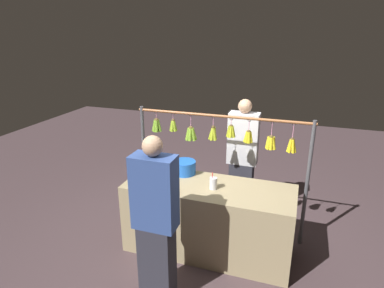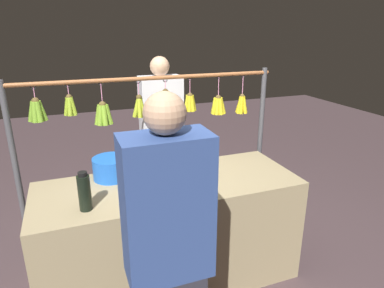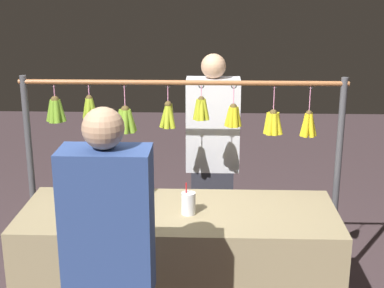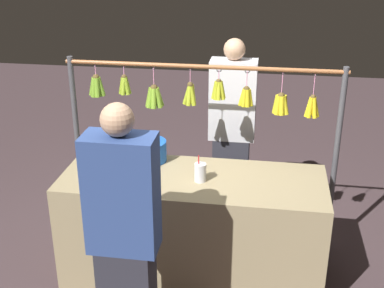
{
  "view_description": "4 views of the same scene",
  "coord_description": "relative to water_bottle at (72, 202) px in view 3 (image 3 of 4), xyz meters",
  "views": [
    {
      "loc": [
        -0.88,
        3.19,
        2.49
      ],
      "look_at": [
        0.2,
        0.0,
        1.3
      ],
      "focal_mm": 30.86,
      "sensor_mm": 36.0,
      "label": 1
    },
    {
      "loc": [
        0.62,
        2.13,
        1.89
      ],
      "look_at": [
        -0.17,
        0.0,
        1.1
      ],
      "focal_mm": 31.66,
      "sensor_mm": 36.0,
      "label": 2
    },
    {
      "loc": [
        -0.19,
        3.07,
        2.16
      ],
      "look_at": [
        -0.08,
        0.0,
        1.24
      ],
      "focal_mm": 52.26,
      "sensor_mm": 36.0,
      "label": 3
    },
    {
      "loc": [
        -0.5,
        3.21,
        2.47
      ],
      "look_at": [
        0.01,
        0.0,
        1.09
      ],
      "focal_mm": 47.74,
      "sensor_mm": 36.0,
      "label": 4
    }
  ],
  "objects": [
    {
      "name": "display_rack",
      "position": [
        -0.56,
        -0.65,
        0.21
      ],
      "size": [
        2.13,
        0.15,
        1.56
      ],
      "color": "#4C4C51",
      "rests_on": "ground"
    },
    {
      "name": "market_counter",
      "position": [
        -0.59,
        -0.18,
        -0.53
      ],
      "size": [
        1.89,
        0.71,
        0.83
      ],
      "primitive_type": "cube",
      "color": "tan",
      "rests_on": "ground"
    },
    {
      "name": "drink_cup",
      "position": [
        -0.65,
        -0.14,
        -0.05
      ],
      "size": [
        0.08,
        0.08,
        0.19
      ],
      "color": "silver",
      "rests_on": "market_counter"
    },
    {
      "name": "blue_bucket",
      "position": [
        -0.21,
        -0.41,
        -0.04
      ],
      "size": [
        0.27,
        0.27,
        0.16
      ],
      "primitive_type": "cylinder",
      "color": "blue",
      "rests_on": "market_counter"
    },
    {
      "name": "water_bottle",
      "position": [
        0.0,
        0.0,
        0.0
      ],
      "size": [
        0.08,
        0.08,
        0.25
      ],
      "color": "black",
      "rests_on": "market_counter"
    },
    {
      "name": "customer_person",
      "position": [
        -0.33,
        0.67,
        -0.13
      ],
      "size": [
        0.39,
        0.21,
        1.65
      ],
      "color": "#2D2D38",
      "rests_on": "ground"
    },
    {
      "name": "vendor_person",
      "position": [
        -0.79,
        -1.09,
        -0.13
      ],
      "size": [
        0.39,
        0.21,
        1.65
      ],
      "color": "#2D2D38",
      "rests_on": "ground"
    }
  ]
}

